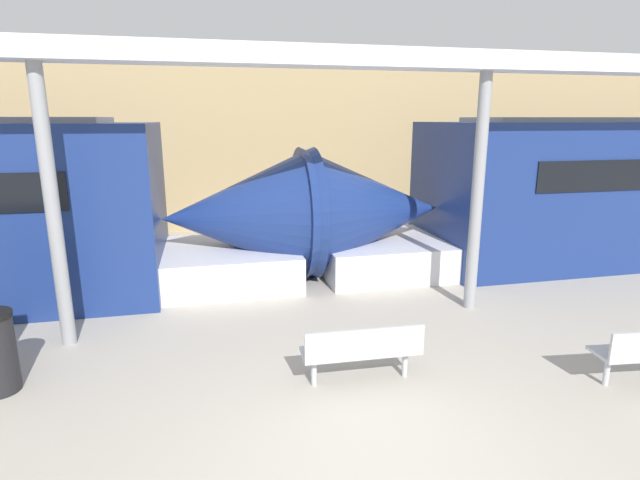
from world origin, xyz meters
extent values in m
plane|color=#A8A093|center=(0.00, 0.00, 0.00)|extent=(60.00, 60.00, 0.00)
cube|color=tan|center=(0.00, 10.80, 2.50)|extent=(56.00, 0.20, 5.00)
cone|color=navy|center=(1.89, 5.81, 1.32)|extent=(2.98, 2.63, 2.63)
cube|color=silver|center=(2.17, 5.81, 0.35)|extent=(2.68, 2.46, 0.70)
cone|color=navy|center=(-0.78, 5.81, 1.32)|extent=(2.98, 2.63, 2.63)
cube|color=silver|center=(-1.06, 5.81, 0.35)|extent=(2.68, 2.46, 0.70)
cube|color=#ADB2B7|center=(0.34, 1.47, 0.41)|extent=(1.47, 0.49, 0.04)
cube|color=#ADB2B7|center=(0.33, 1.27, 0.60)|extent=(1.46, 0.08, 0.34)
cylinder|color=#ADB2B7|center=(-0.24, 1.49, 0.19)|extent=(0.07, 0.07, 0.39)
cylinder|color=#ADB2B7|center=(0.92, 1.45, 0.19)|extent=(0.07, 0.07, 0.39)
cylinder|color=#ADB2B7|center=(3.23, 0.70, 0.19)|extent=(0.07, 0.07, 0.39)
cylinder|color=gray|center=(2.93, 3.44, 1.95)|extent=(0.20, 0.20, 3.89)
cylinder|color=gray|center=(-3.46, 3.44, 1.95)|extent=(0.20, 0.20, 3.89)
cube|color=silver|center=(2.93, 3.44, 4.03)|extent=(28.00, 0.60, 0.28)
camera|label=1|loc=(-1.41, -3.89, 3.18)|focal=28.00mm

